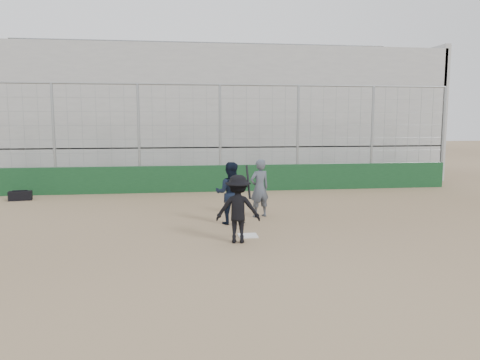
{
  "coord_description": "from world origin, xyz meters",
  "views": [
    {
      "loc": [
        -1.62,
        -10.59,
        2.72
      ],
      "look_at": [
        0.0,
        1.4,
        1.15
      ],
      "focal_mm": 35.0,
      "sensor_mm": 36.0,
      "label": 1
    }
  ],
  "objects": [
    {
      "name": "ground",
      "position": [
        0.0,
        0.0,
        0.0
      ],
      "size": [
        90.0,
        90.0,
        0.0
      ],
      "primitive_type": "plane",
      "color": "brown",
      "rests_on": "ground"
    },
    {
      "name": "home_plate",
      "position": [
        0.0,
        0.0,
        0.01
      ],
      "size": [
        0.44,
        0.44,
        0.02
      ],
      "primitive_type": "cube",
      "color": "white",
      "rests_on": "ground"
    },
    {
      "name": "backstop",
      "position": [
        0.0,
        7.0,
        0.96
      ],
      "size": [
        18.1,
        0.25,
        4.04
      ],
      "color": "#12391C",
      "rests_on": "ground"
    },
    {
      "name": "bleachers",
      "position": [
        0.0,
        11.95,
        2.92
      ],
      "size": [
        20.25,
        6.7,
        6.98
      ],
      "color": "#9C9C9C",
      "rests_on": "ground"
    },
    {
      "name": "batter_at_plate",
      "position": [
        -0.3,
        -0.51,
        0.76
      ],
      "size": [
        1.06,
        0.79,
        1.69
      ],
      "color": "black",
      "rests_on": "ground"
    },
    {
      "name": "catcher_crouched",
      "position": [
        -0.27,
        1.32,
        0.55
      ],
      "size": [
        0.93,
        0.8,
        1.11
      ],
      "color": "black",
      "rests_on": "ground"
    },
    {
      "name": "umpire",
      "position": [
        0.65,
        2.13,
        0.73
      ],
      "size": [
        0.69,
        0.58,
        1.46
      ],
      "primitive_type": "imported",
      "rotation": [
        0.0,
        0.0,
        3.51
      ],
      "color": "#464D59",
      "rests_on": "ground"
    },
    {
      "name": "equipment_bag",
      "position": [
        -6.9,
        5.87,
        0.16
      ],
      "size": [
        0.77,
        0.43,
        0.35
      ],
      "color": "black",
      "rests_on": "ground"
    }
  ]
}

